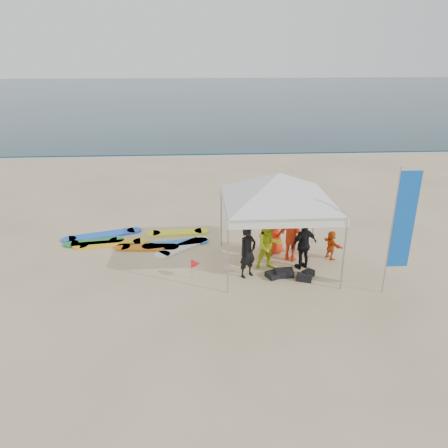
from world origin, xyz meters
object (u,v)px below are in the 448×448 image
person_yellow (268,245)px  canopy_tent (279,173)px  person_black_b (304,245)px  surfboard_spread (140,241)px  person_black_a (248,252)px  person_orange_b (274,227)px  person_orange_a (292,234)px  person_seated (331,245)px  feather_flag (403,222)px  marker_pennant (196,264)px

person_yellow → canopy_tent: bearing=32.4°
person_black_b → surfboard_spread: (-5.46, 2.36, -0.78)m
person_black_a → person_orange_b: size_ratio=0.85×
person_orange_a → person_orange_b: person_orange_b is taller
person_seated → feather_flag: bearing=-174.6°
person_orange_a → person_yellow: bearing=71.2°
person_black_a → marker_pennant: 1.62m
person_black_b → feather_flag: 3.11m
feather_flag → person_yellow: bearing=153.0°
feather_flag → person_orange_a: bearing=137.0°
person_seated → canopy_tent: (-1.93, -0.35, 2.58)m
person_black_a → canopy_tent: canopy_tent is taller
person_black_a → feather_flag: 4.46m
person_black_b → person_seated: size_ratio=1.64×
person_black_b → marker_pennant: 3.47m
surfboard_spread → feather_flag: bearing=-27.7°
feather_flag → person_orange_b: bearing=136.8°
person_orange_a → canopy_tent: bearing=67.8°
person_black_b → person_yellow: bearing=-24.7°
person_black_a → person_black_b: size_ratio=1.00×
person_seated → canopy_tent: canopy_tent is taller
person_seated → person_orange_b: bearing=53.6°
person_black_a → person_orange_a: bearing=0.3°
canopy_tent → marker_pennant: bearing=-164.0°
person_orange_a → person_seated: (1.33, -0.00, -0.41)m
person_yellow → marker_pennant: size_ratio=2.56×
feather_flag → surfboard_spread: 8.94m
person_seated → surfboard_spread: (-6.55, 1.74, -0.46)m
person_black_a → person_seated: person_black_a is taller
canopy_tent → feather_flag: (3.07, -1.94, -0.89)m
person_black_a → surfboard_spread: bearing=109.0°
person_black_b → person_seated: bearing=-173.7°
person_orange_a → feather_flag: size_ratio=0.49×
person_orange_a → marker_pennant: 3.38m
person_orange_a → marker_pennant: (-3.17, -1.10, -0.41)m
person_orange_b → person_orange_a: bearing=119.0°
person_orange_b → person_seated: size_ratio=1.94×
person_black_a → person_seated: (2.92, 1.05, -0.32)m
feather_flag → surfboard_spread: feather_flag is taller
person_black_a → person_orange_a: 1.90m
person_black_a → person_seated: 3.12m
person_orange_a → person_seated: size_ratio=1.83×
canopy_tent → marker_pennant: canopy_tent is taller
person_yellow → surfboard_spread: size_ratio=0.32×
person_black_b → canopy_tent: bearing=-40.6°
person_seated → marker_pennant: person_seated is taller
person_yellow → person_orange_b: (0.35, 1.11, 0.15)m
feather_flag → person_seated: bearing=116.3°
marker_pennant → surfboard_spread: 3.52m
surfboard_spread → person_yellow: bearing=-28.3°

